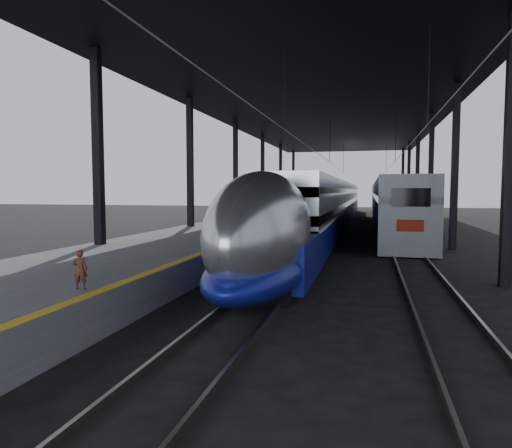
% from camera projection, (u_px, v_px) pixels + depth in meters
% --- Properties ---
extents(ground, '(160.00, 160.00, 0.00)m').
position_uv_depth(ground, '(182.00, 305.00, 12.90)').
color(ground, black).
rests_on(ground, ground).
extents(platform, '(6.00, 80.00, 1.00)m').
position_uv_depth(platform, '(247.00, 228.00, 33.07)').
color(platform, '#4C4C4F').
rests_on(platform, ground).
extents(yellow_strip, '(0.30, 80.00, 0.01)m').
position_uv_depth(yellow_strip, '(285.00, 222.00, 32.36)').
color(yellow_strip, gold).
rests_on(yellow_strip, platform).
extents(rails, '(6.52, 80.00, 0.16)m').
position_uv_depth(rails, '(359.00, 237.00, 31.18)').
color(rails, slate).
rests_on(rails, ground).
extents(canopy, '(18.00, 75.00, 9.47)m').
position_uv_depth(canopy, '(323.00, 104.00, 31.14)').
color(canopy, black).
rests_on(canopy, ground).
extents(tgv_train, '(2.77, 65.20, 3.97)m').
position_uv_depth(tgv_train, '(333.00, 206.00, 40.52)').
color(tgv_train, '#ACAEB3').
rests_on(tgv_train, ground).
extents(second_train, '(2.92, 56.05, 4.02)m').
position_uv_depth(second_train, '(388.00, 202.00, 47.86)').
color(second_train, navy).
rests_on(second_train, ground).
extents(child, '(0.38, 0.31, 0.90)m').
position_uv_depth(child, '(80.00, 269.00, 10.36)').
color(child, '#4F271A').
rests_on(child, platform).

